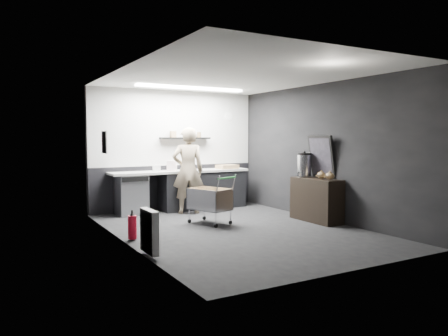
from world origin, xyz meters
TOP-DOWN VIEW (x-y plane):
  - floor at (0.00, 0.00)m, footprint 5.50×5.50m
  - ceiling at (0.00, 0.00)m, footprint 5.50×5.50m
  - wall_back at (0.00, 2.75)m, footprint 5.50×0.00m
  - wall_front at (0.00, -2.75)m, footprint 5.50×0.00m
  - wall_left at (-2.00, 0.00)m, footprint 0.00×5.50m
  - wall_right at (2.00, 0.00)m, footprint 0.00×5.50m
  - kitchen_wall_panel at (0.00, 2.73)m, footprint 3.95×0.02m
  - dado_panel at (0.00, 2.73)m, footprint 3.95×0.02m
  - floating_shelf at (0.20, 2.62)m, footprint 1.20×0.22m
  - wall_clock at (1.40, 2.72)m, footprint 0.20×0.03m
  - poster at (-1.98, 1.30)m, footprint 0.02×0.30m
  - poster_red_band at (-1.98, 1.30)m, footprint 0.02×0.22m
  - radiator at (-1.94, -0.90)m, footprint 0.10×0.50m
  - ceiling_strip at (0.00, 1.85)m, footprint 2.40×0.20m
  - prep_counter at (0.14, 2.42)m, footprint 3.20×0.61m
  - person at (-0.03, 1.97)m, footprint 0.78×0.63m
  - shopping_cart at (-0.16, 0.73)m, footprint 0.75×0.99m
  - sideboard at (1.78, -0.05)m, footprint 0.48×1.12m
  - fire_extinguisher at (-1.85, 0.15)m, footprint 0.14×0.14m
  - cardboard_box at (1.17, 2.37)m, footprint 0.48×0.37m
  - pink_tub at (-0.22, 2.42)m, footprint 0.23×0.23m
  - white_container at (-0.60, 2.37)m, footprint 0.18×0.16m

SIDE VIEW (x-z plane):
  - floor at x=0.00m, z-range 0.00..0.00m
  - fire_extinguisher at x=-1.85m, z-range -0.01..0.45m
  - radiator at x=-1.94m, z-range 0.05..0.65m
  - shopping_cart at x=-0.16m, z-range -0.02..0.89m
  - prep_counter at x=0.14m, z-range 0.01..0.91m
  - dado_panel at x=0.00m, z-range 0.00..1.00m
  - sideboard at x=1.78m, z-range -0.30..1.37m
  - person at x=-0.03m, z-range 0.00..1.85m
  - cardboard_box at x=1.17m, z-range 0.90..0.99m
  - white_container at x=-0.60m, z-range 0.90..1.04m
  - pink_tub at x=-0.22m, z-range 0.90..1.13m
  - wall_back at x=0.00m, z-range -1.40..4.10m
  - wall_front at x=0.00m, z-range -1.40..4.10m
  - wall_left at x=-2.00m, z-range -1.40..4.10m
  - wall_right at x=2.00m, z-range -1.40..4.10m
  - poster at x=-1.98m, z-range 1.35..1.75m
  - floating_shelf at x=0.20m, z-range 1.60..1.64m
  - poster_red_band at x=-1.98m, z-range 1.57..1.67m
  - kitchen_wall_panel at x=0.00m, z-range 1.00..2.70m
  - wall_clock at x=1.40m, z-range 2.05..2.25m
  - ceiling_strip at x=0.00m, z-range 2.65..2.69m
  - ceiling at x=0.00m, z-range 2.70..2.70m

